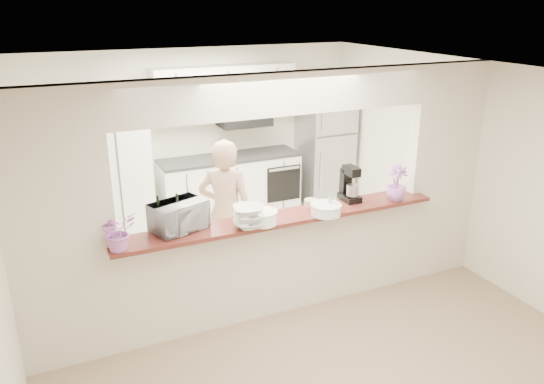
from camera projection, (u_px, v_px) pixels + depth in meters
floor at (279, 308)px, 5.69m from camera, size 6.00×6.00×0.00m
tile_overlay at (230, 250)px, 7.02m from camera, size 5.00×2.90×0.01m
partition at (280, 177)px, 5.19m from camera, size 5.00×0.15×2.50m
bar_counter at (280, 260)px, 5.49m from camera, size 3.40×0.38×1.09m
kitchen_cabinets at (187, 159)px, 7.62m from camera, size 3.15×0.62×2.25m
refrigerator at (325, 151)px, 8.47m from camera, size 0.75×0.70×1.70m
flower_left at (118, 232)px, 4.51m from camera, size 0.39×0.36×0.34m
wine_bottle_a at (159, 218)px, 4.87m from camera, size 0.07×0.07×0.36m
wine_bottle_b at (178, 215)px, 4.94m from camera, size 0.07×0.07×0.35m
toaster_oven at (179, 216)px, 4.92m from camera, size 0.58×0.48×0.27m
serving_bowls at (249, 217)px, 4.98m from camera, size 0.33×0.33×0.21m
plate_stack_a at (263, 217)px, 5.08m from camera, size 0.29×0.29×0.13m
plate_stack_b at (326, 209)px, 5.30m from camera, size 0.31×0.31×0.11m
red_bowl at (268, 210)px, 5.34m from camera, size 0.14×0.14×0.07m
tan_bowl at (311, 203)px, 5.53m from camera, size 0.15×0.15×0.07m
utensil_caddy at (327, 205)px, 5.34m from camera, size 0.24×0.18×0.21m
stand_mixer at (349, 185)px, 5.65m from camera, size 0.17×0.27×0.38m
flower_right at (396, 183)px, 5.63m from camera, size 0.28×0.28×0.38m
person at (226, 214)px, 5.97m from camera, size 0.74×0.69×1.70m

